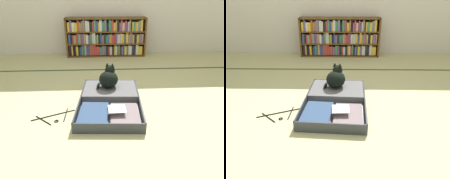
{
  "view_description": "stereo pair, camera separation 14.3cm",
  "coord_description": "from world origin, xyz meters",
  "views": [
    {
      "loc": [
        -0.19,
        -1.65,
        1.06
      ],
      "look_at": [
        -0.08,
        0.28,
        0.16
      ],
      "focal_mm": 32.32,
      "sensor_mm": 36.0,
      "label": 1
    },
    {
      "loc": [
        -0.05,
        -1.66,
        1.06
      ],
      "look_at": [
        -0.08,
        0.28,
        0.16
      ],
      "focal_mm": 32.32,
      "sensor_mm": 36.0,
      "label": 2
    }
  ],
  "objects": [
    {
      "name": "ground_plane",
      "position": [
        0.0,
        0.0,
        0.0
      ],
      "size": [
        10.0,
        10.0,
        0.0
      ],
      "primitive_type": "plane",
      "color": "#C3BA86"
    },
    {
      "name": "tatami_border",
      "position": [
        0.0,
        1.38,
        0.0
      ],
      "size": [
        4.8,
        0.05,
        0.0
      ],
      "color": "#3D4A2A",
      "rests_on": "ground_plane"
    },
    {
      "name": "bookshelf",
      "position": [
        -0.09,
        2.23,
        0.35
      ],
      "size": [
        1.48,
        0.29,
        0.71
      ],
      "color": "brown",
      "rests_on": "ground_plane"
    },
    {
      "name": "open_suitcase",
      "position": [
        -0.11,
        0.29,
        0.04
      ],
      "size": [
        0.68,
        1.0,
        0.1
      ],
      "color": "#34383F",
      "rests_on": "ground_plane"
    },
    {
      "name": "black_cat",
      "position": [
        -0.11,
        0.48,
        0.21
      ],
      "size": [
        0.29,
        0.29,
        0.28
      ],
      "color": "black",
      "rests_on": "open_suitcase"
    },
    {
      "name": "clothes_hanger",
      "position": [
        -0.65,
        0.02,
        0.01
      ],
      "size": [
        0.39,
        0.28,
        0.01
      ],
      "color": "black",
      "rests_on": "ground_plane"
    }
  ]
}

